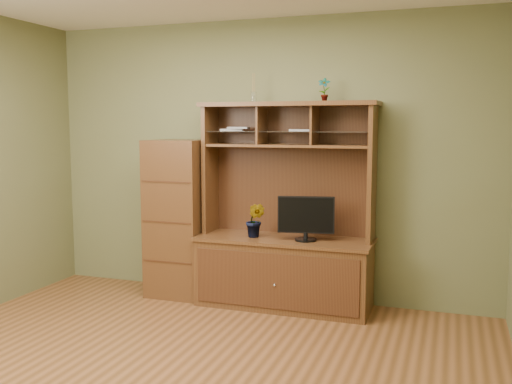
% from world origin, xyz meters
% --- Properties ---
extents(room, '(4.54, 4.04, 2.74)m').
position_xyz_m(room, '(0.00, 0.00, 1.35)').
color(room, brown).
rests_on(room, ground).
extents(media_hutch, '(1.66, 0.61, 1.90)m').
position_xyz_m(media_hutch, '(0.31, 1.73, 0.52)').
color(media_hutch, '#412412').
rests_on(media_hutch, room).
extents(monitor, '(0.50, 0.20, 0.40)m').
position_xyz_m(monitor, '(0.53, 1.65, 0.86)').
color(monitor, black).
rests_on(monitor, media_hutch).
extents(orchid_plant, '(0.18, 0.15, 0.32)m').
position_xyz_m(orchid_plant, '(0.04, 1.65, 0.81)').
color(orchid_plant, '#26501B').
rests_on(orchid_plant, media_hutch).
extents(top_plant, '(0.11, 0.08, 0.21)m').
position_xyz_m(top_plant, '(0.64, 1.80, 2.01)').
color(top_plant, '#326523').
rests_on(top_plant, media_hutch).
extents(reed_diffuser, '(0.05, 0.05, 0.27)m').
position_xyz_m(reed_diffuser, '(-0.03, 1.80, 2.01)').
color(reed_diffuser, silver).
rests_on(reed_diffuser, media_hutch).
extents(magazines, '(0.92, 0.21, 0.04)m').
position_xyz_m(magazines, '(-0.01, 1.80, 1.65)').
color(magazines, '#A3A3A7').
rests_on(magazines, media_hutch).
extents(side_cabinet, '(0.55, 0.50, 1.55)m').
position_xyz_m(side_cabinet, '(-0.79, 1.73, 0.77)').
color(side_cabinet, '#412412').
rests_on(side_cabinet, room).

